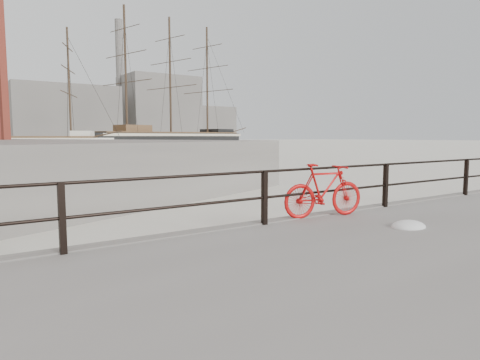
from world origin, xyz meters
TOP-DOWN VIEW (x-y plane):
  - ground at (0.00, 0.00)m, footprint 400.00×400.00m
  - guardrail at (0.00, -0.15)m, footprint 28.00×0.10m
  - bicycle at (-5.58, -0.25)m, footprint 1.81×0.62m
  - barque_black at (34.42, 91.53)m, footprint 59.29×32.47m
  - schooner_mid at (0.03, 74.72)m, footprint 32.29×23.85m
  - industrial_west at (20.00, 140.00)m, footprint 32.00×18.00m
  - industrial_mid at (55.00, 145.00)m, footprint 26.00×20.00m
  - industrial_east at (78.00, 150.00)m, footprint 20.00×16.00m
  - smokestack at (42.00, 150.00)m, footprint 2.80×2.80m

SIDE VIEW (x-z plane):
  - ground at x=0.00m, z-range 0.00..0.00m
  - barque_black at x=34.42m, z-range -16.09..16.09m
  - schooner_mid at x=0.03m, z-range -10.66..10.66m
  - guardrail at x=0.00m, z-range 0.35..1.35m
  - bicycle at x=-5.58m, z-range 0.35..1.43m
  - industrial_east at x=78.00m, z-range 0.00..14.00m
  - industrial_west at x=20.00m, z-range 0.00..18.00m
  - industrial_mid at x=55.00m, z-range 0.00..24.00m
  - smokestack at x=42.00m, z-range 0.00..44.00m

